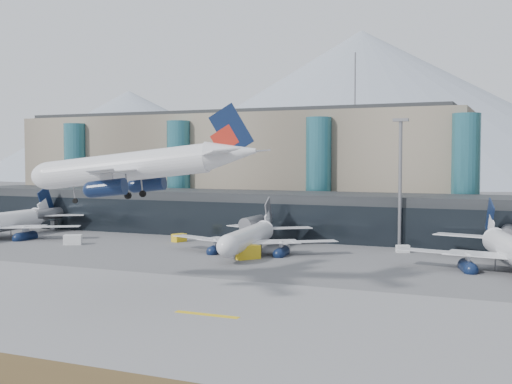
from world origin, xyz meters
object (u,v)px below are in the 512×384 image
veh_a (73,240)px  veh_d (403,249)px  jet_parked_left (9,216)px  veh_b (179,238)px  veh_h (247,252)px  hero_jet (148,158)px  lightmast_mid (400,175)px  veh_g (285,249)px  veh_c (234,253)px  jet_parked_right (508,240)px  jet_parked_mid (253,230)px

veh_a → veh_d: veh_a is taller
jet_parked_left → veh_d: bearing=-88.3°
veh_b → veh_h: (22.93, -15.83, 0.36)m
hero_jet → lightmast_mid: bearing=59.5°
hero_jet → veh_g: (3.43, 41.55, -17.13)m
lightmast_mid → veh_h: size_ratio=5.88×
veh_a → veh_b: size_ratio=1.23×
veh_c → veh_d: 32.54m
hero_jet → jet_parked_right: size_ratio=0.89×
jet_parked_left → hero_jet: bearing=-127.5°
jet_parked_left → veh_b: jet_parked_left is taller
jet_parked_left → veh_g: 66.57m
jet_parked_mid → veh_a: size_ratio=9.44×
jet_parked_left → veh_g: jet_parked_left is taller
hero_jet → veh_c: hero_jet is taller
jet_parked_left → veh_c: 61.31m
hero_jet → veh_c: bearing=85.8°
jet_parked_mid → veh_d: jet_parked_mid is taller
lightmast_mid → jet_parked_left: (-85.34, -15.44, -9.72)m
veh_c → veh_g: 11.83m
jet_parked_left → veh_a: size_ratio=10.72×
veh_a → hero_jet: bearing=-69.6°
veh_c → jet_parked_right: bearing=46.5°
lightmast_mid → veh_c: bearing=-135.5°
jet_parked_right → veh_h: jet_parked_right is taller
lightmast_mid → veh_g: bearing=-143.3°
jet_parked_left → veh_a: jet_parked_left is taller
jet_parked_right → veh_b: size_ratio=12.78×
jet_parked_mid → veh_h: jet_parked_mid is taller
hero_jet → jet_parked_right: (42.75, 39.45, -13.34)m
veh_g → jet_parked_right: bearing=50.7°
jet_parked_mid → veh_d: 28.58m
jet_parked_left → jet_parked_mid: (60.52, -0.19, -0.54)m
veh_a → veh_d: (64.62, 15.61, -0.31)m
veh_a → veh_c: size_ratio=1.10×
veh_h → jet_parked_right: bearing=-43.3°
jet_parked_left → jet_parked_right: jet_parked_left is taller
veh_c → jet_parked_left: bearing=-152.1°
jet_parked_right → veh_c: 46.09m
veh_c → veh_b: bearing=178.0°
lightmast_mid → jet_parked_mid: bearing=-147.8°
jet_parked_mid → veh_g: bearing=-83.0°
veh_d → veh_g: (-20.54, -8.72, 0.03)m
veh_b → veh_h: size_ratio=0.67×
veh_a → veh_b: 21.88m
lightmast_mid → veh_h: 35.36m
veh_g → jet_parked_left: bearing=-125.1°
veh_b → veh_g: (26.29, -5.84, -0.11)m
lightmast_mid → veh_d: bearing=-73.1°
jet_parked_right → veh_a: 83.62m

